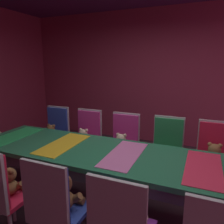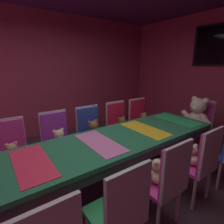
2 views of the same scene
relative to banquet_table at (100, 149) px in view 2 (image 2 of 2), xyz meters
The scene contains 21 objects.
ground_plane 0.66m from the banquet_table, 90.00° to the right, with size 7.90×7.90×0.00m, color #3F2D38.
wall_left 2.70m from the banquet_table, behind, with size 0.12×6.40×2.80m, color #99334C.
banquet_table is the anchor object (origin of this frame).
chair_left_1 1.20m from the banquet_table, 132.75° to the right, with size 0.42×0.41×0.98m.
teddy_left_1 1.11m from the banquet_table, 127.34° to the right, with size 0.22×0.28×0.26m.
chair_left_2 0.88m from the banquet_table, 162.07° to the right, with size 0.42×0.41×0.98m.
teddy_left_2 0.74m from the banquet_table, 158.60° to the right, with size 0.25×0.32×0.30m.
chair_left_3 0.88m from the banquet_table, 159.55° to the left, with size 0.42×0.41×0.98m.
teddy_left_3 0.74m from the banquet_table, 155.58° to the left, with size 0.27×0.35×0.33m.
chair_left_4 1.23m from the banquet_table, 132.32° to the left, with size 0.42×0.41×0.98m.
teddy_left_4 1.14m from the banquet_table, 127.00° to the left, with size 0.22×0.29×0.27m.
chair_left_5 1.67m from the banquet_table, 119.24° to the left, with size 0.42×0.41×0.98m.
teddy_left_5 1.61m from the banquet_table, 114.80° to the left, with size 0.22×0.28×0.27m.
chair_right_2 0.90m from the banquet_table, 21.13° to the right, with size 0.42×0.41×0.98m.
chair_right_3 0.86m from the banquet_table, 19.85° to the left, with size 0.42×0.41×0.98m.
teddy_right_3 0.73m from the banquet_table, 23.71° to the left, with size 0.23×0.29×0.28m.
chair_right_4 1.22m from the banquet_table, 47.93° to the left, with size 0.42×0.41×0.98m.
teddy_right_4 1.13m from the banquet_table, 53.31° to the left, with size 0.22×0.28×0.27m.
teddy_right_5 1.66m from the banquet_table, 65.81° to the left, with size 0.22×0.28×0.27m.
throne_chair 2.38m from the banquet_table, 90.00° to the left, with size 0.41×0.42×0.98m.
king_teddy_bear 2.21m from the banquet_table, 90.00° to the left, with size 0.64×0.49×0.60m.
Camera 2 is at (1.70, -1.04, 1.68)m, focal length 28.39 mm.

